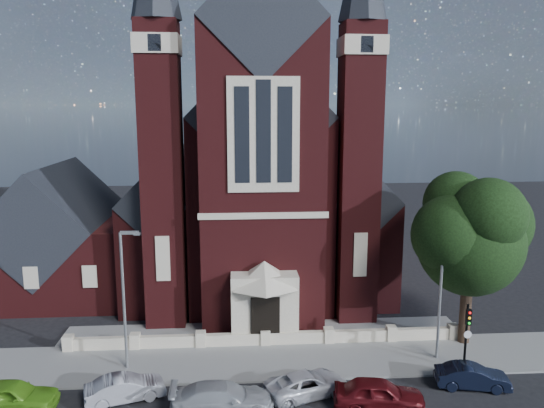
# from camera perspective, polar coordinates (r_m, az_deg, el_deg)

# --- Properties ---
(ground) EXTENTS (120.00, 120.00, 0.00)m
(ground) POSITION_cam_1_polar(r_m,az_deg,el_deg) (42.09, -1.39, -10.00)
(ground) COLOR black
(ground) RESTS_ON ground
(pavement_strip) EXTENTS (60.00, 5.00, 0.12)m
(pavement_strip) POSITION_cam_1_polar(r_m,az_deg,el_deg) (32.48, -0.52, -16.51)
(pavement_strip) COLOR gray
(pavement_strip) RESTS_ON ground
(forecourt_paving) EXTENTS (26.00, 3.00, 0.14)m
(forecourt_paving) POSITION_cam_1_polar(r_m,az_deg,el_deg) (36.08, -0.91, -13.62)
(forecourt_paving) COLOR gray
(forecourt_paving) RESTS_ON ground
(forecourt_wall) EXTENTS (24.00, 0.40, 0.90)m
(forecourt_wall) POSITION_cam_1_polar(r_m,az_deg,el_deg) (34.27, -0.73, -14.99)
(forecourt_wall) COLOR #BDAE96
(forecourt_wall) RESTS_ON ground
(church) EXTENTS (20.01, 34.90, 29.20)m
(church) POSITION_cam_1_polar(r_m,az_deg,el_deg) (47.79, -1.87, 2.63)
(church) COLOR #481314
(church) RESTS_ON ground
(parish_hall) EXTENTS (12.00, 12.20, 10.24)m
(parish_hall) POSITION_cam_1_polar(r_m,az_deg,el_deg) (45.99, -21.98, -3.76)
(parish_hall) COLOR #481314
(parish_hall) RESTS_ON ground
(street_tree) EXTENTS (6.40, 6.60, 10.70)m
(street_tree) POSITION_cam_1_polar(r_m,az_deg,el_deg) (34.21, 20.93, -3.37)
(street_tree) COLOR black
(street_tree) RESTS_ON ground
(street_lamp_left) EXTENTS (1.16, 0.22, 8.09)m
(street_lamp_left) POSITION_cam_1_polar(r_m,az_deg,el_deg) (30.77, -15.54, -9.17)
(street_lamp_left) COLOR gray
(street_lamp_left) RESTS_ON ground
(street_lamp_right) EXTENTS (1.16, 0.22, 8.09)m
(street_lamp_right) POSITION_cam_1_polar(r_m,az_deg,el_deg) (32.37, 17.85, -8.30)
(street_lamp_right) COLOR gray
(street_lamp_right) RESTS_ON ground
(traffic_signal) EXTENTS (0.28, 0.42, 4.00)m
(traffic_signal) POSITION_cam_1_polar(r_m,az_deg,el_deg) (32.07, 20.25, -12.48)
(traffic_signal) COLOR black
(traffic_signal) RESTS_ON ground
(car_lime_van) EXTENTS (4.57, 1.93, 1.54)m
(car_lime_van) POSITION_cam_1_polar(r_m,az_deg,el_deg) (30.42, -26.30, -18.04)
(car_lime_van) COLOR #5DA420
(car_lime_van) RESTS_ON ground
(car_silver_a) EXTENTS (4.21, 2.54, 1.31)m
(car_silver_a) POSITION_cam_1_polar(r_m,az_deg,el_deg) (29.42, -15.53, -18.55)
(car_silver_a) COLOR #A1A2A9
(car_silver_a) RESTS_ON ground
(car_silver_b) EXTENTS (5.08, 2.13, 1.46)m
(car_silver_b) POSITION_cam_1_polar(r_m,az_deg,el_deg) (27.60, -5.37, -20.10)
(car_silver_b) COLOR #A2A6A9
(car_silver_b) RESTS_ON ground
(car_white_suv) EXTENTS (4.82, 3.39, 1.22)m
(car_white_suv) POSITION_cam_1_polar(r_m,az_deg,el_deg) (28.96, 3.78, -18.76)
(car_white_suv) COLOR silver
(car_white_suv) RESTS_ON ground
(car_dark_red) EXTENTS (4.68, 2.45, 1.52)m
(car_dark_red) POSITION_cam_1_polar(r_m,az_deg,el_deg) (28.27, 11.43, -19.41)
(car_dark_red) COLOR #530E12
(car_dark_red) RESTS_ON ground
(car_navy) EXTENTS (4.00, 2.02, 1.26)m
(car_navy) POSITION_cam_1_polar(r_m,az_deg,el_deg) (31.39, 20.74, -16.98)
(car_navy) COLOR black
(car_navy) RESTS_ON ground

